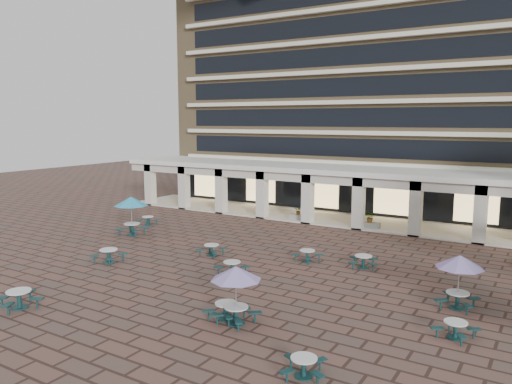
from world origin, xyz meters
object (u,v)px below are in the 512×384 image
(picnic_table_0, at_px, (19,298))
(planter_left, at_px, (299,215))
(picnic_table_2, at_px, (304,365))
(planter_right, at_px, (370,222))
(picnic_table_1, at_px, (109,254))

(picnic_table_0, relative_size, planter_left, 1.42)
(picnic_table_0, distance_m, picnic_table_2, 13.32)
(picnic_table_2, bearing_deg, planter_right, 83.63)
(picnic_table_0, xyz_separation_m, picnic_table_2, (13.27, 1.20, -0.08))
(planter_left, bearing_deg, picnic_table_2, -62.90)
(picnic_table_1, bearing_deg, planter_right, 54.52)
(picnic_table_1, bearing_deg, planter_left, 72.18)
(picnic_table_0, bearing_deg, picnic_table_2, 24.90)
(planter_left, bearing_deg, picnic_table_1, -103.41)
(picnic_table_0, relative_size, picnic_table_1, 1.16)
(picnic_table_1, relative_size, planter_right, 1.22)
(picnic_table_0, height_order, planter_right, planter_right)
(picnic_table_1, xyz_separation_m, planter_left, (3.95, 16.57, -0.03))
(picnic_table_1, xyz_separation_m, picnic_table_2, (15.41, -5.83, -0.07))
(picnic_table_0, bearing_deg, picnic_table_1, 126.71)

